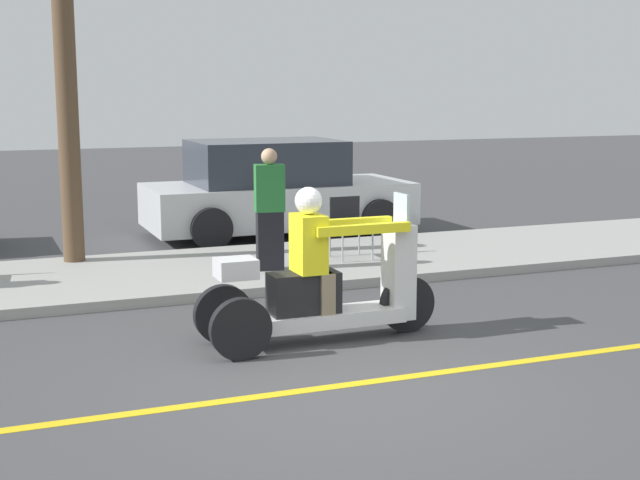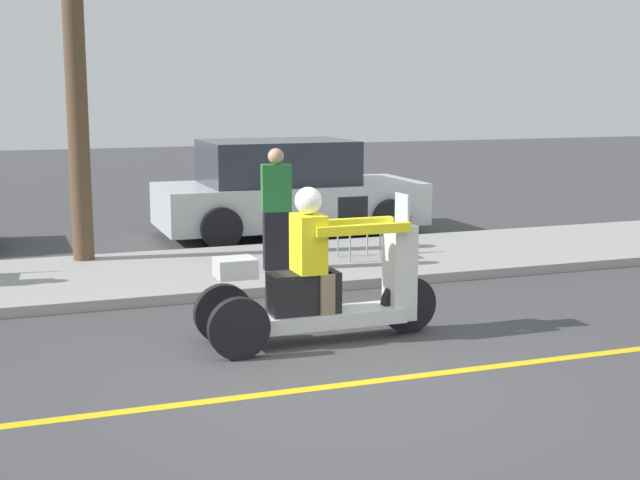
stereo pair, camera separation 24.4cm
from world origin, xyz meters
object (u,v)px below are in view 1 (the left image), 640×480
motorcycle_trike (320,286)px  parked_car_lot_far (274,191)px  spectator_far_back (270,212)px  folding_chair_curbside (348,221)px  tree_trunk (68,131)px

motorcycle_trike → parked_car_lot_far: 6.32m
spectator_far_back → parked_car_lot_far: size_ratio=0.36×
folding_chair_curbside → parked_car_lot_far: (-0.10, 2.82, 0.11)m
spectator_far_back → parked_car_lot_far: (1.16, 3.23, -0.13)m
motorcycle_trike → spectator_far_back: 2.93m
folding_chair_curbside → tree_trunk: (-3.51, 1.12, 1.23)m
tree_trunk → parked_car_lot_far: bearing=26.5°
parked_car_lot_far → tree_trunk: bearing=-153.5°
spectator_far_back → tree_trunk: size_ratio=0.45×
folding_chair_curbside → parked_car_lot_far: 2.82m
spectator_far_back → folding_chair_curbside: 1.35m
motorcycle_trike → tree_trunk: (-1.79, 4.40, 1.31)m
motorcycle_trike → tree_trunk: size_ratio=0.69×
parked_car_lot_far → tree_trunk: tree_trunk is taller
motorcycle_trike → parked_car_lot_far: size_ratio=0.55×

